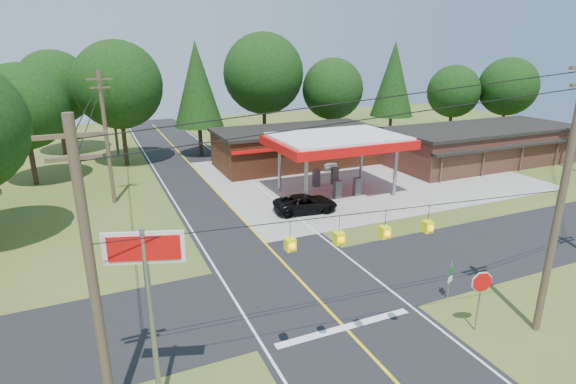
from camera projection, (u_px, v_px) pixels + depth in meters
name	position (u px, v px, depth m)	size (l,w,h in m)	color
ground	(308.00, 289.00, 22.57)	(120.00, 120.00, 0.00)	#3F531D
main_highway	(308.00, 289.00, 22.57)	(8.00, 120.00, 0.02)	black
cross_road	(308.00, 289.00, 22.56)	(70.00, 7.00, 0.02)	black
lane_center_yellow	(308.00, 289.00, 22.56)	(0.15, 110.00, 0.00)	yellow
gas_canopy	(337.00, 143.00, 36.03)	(10.60, 7.40, 4.88)	gray
convenience_store	(296.00, 146.00, 45.82)	(16.40, 7.55, 3.80)	brown
strip_building	(481.00, 145.00, 46.66)	(20.40, 8.75, 3.80)	#3E2019
utility_pole_near_right	(561.00, 198.00, 17.53)	(1.80, 0.30, 11.50)	#473828
utility_pole_near_left	(92.00, 279.00, 12.96)	(1.80, 0.30, 10.00)	#473828
utility_pole_far_left	(106.00, 137.00, 33.54)	(1.80, 0.30, 10.00)	#473828
utility_pole_north	(113.00, 113.00, 49.05)	(0.30, 0.30, 9.50)	#473828
overhead_beacons	(363.00, 216.00, 15.05)	(17.04, 2.04, 1.03)	black
treeline_backdrop	(202.00, 94.00, 41.46)	(70.27, 51.59, 13.30)	#332316
suv_car	(306.00, 204.00, 32.89)	(4.70, 4.70, 1.31)	black
sedan_car	(322.00, 161.00, 45.26)	(3.85, 3.85, 1.31)	silver
big_stop_sign	(147.00, 281.00, 13.64)	(2.33, 0.85, 6.54)	gray
octagonal_stop_sign	(481.00, 287.00, 18.62)	(0.94, 0.29, 2.82)	gray
route_sign_post	(450.00, 277.00, 21.38)	(0.39, 0.17, 1.98)	gray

